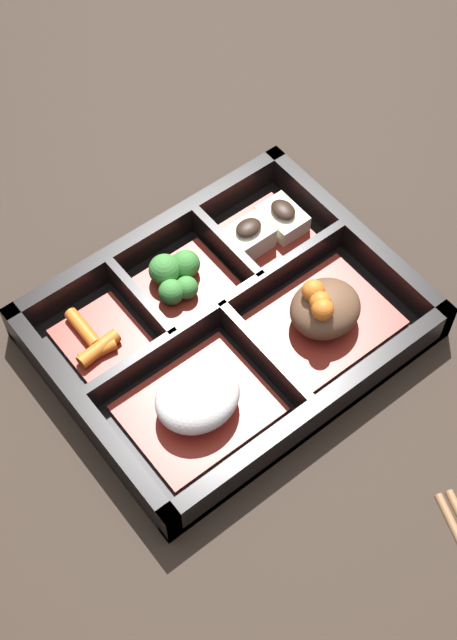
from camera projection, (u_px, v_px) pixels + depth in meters
The scene contains 8 objects.
ground_plane at pixel (228, 335), 0.79m from camera, with size 3.00×3.00×0.00m, color black.
bento_base at pixel (228, 332), 0.79m from camera, with size 0.31×0.24×0.01m.
bento_rim at pixel (226, 320), 0.78m from camera, with size 0.31×0.24×0.04m.
bowl_stew at pixel (324, 312), 0.77m from camera, with size 0.12×0.10×0.06m.
bowl_rice at pixel (198, 400), 0.73m from camera, with size 0.12×0.10×0.04m.
bowl_tofu at pixel (265, 230), 0.83m from camera, with size 0.08×0.07×0.04m.
bowl_greens at pixel (178, 278), 0.80m from camera, with size 0.08×0.07×0.03m.
bowl_carrots at pixel (99, 341), 0.77m from camera, with size 0.07×0.07×0.02m.
Camera 1 is at (0.26, 0.33, 0.68)m, focal length 50.00 mm.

